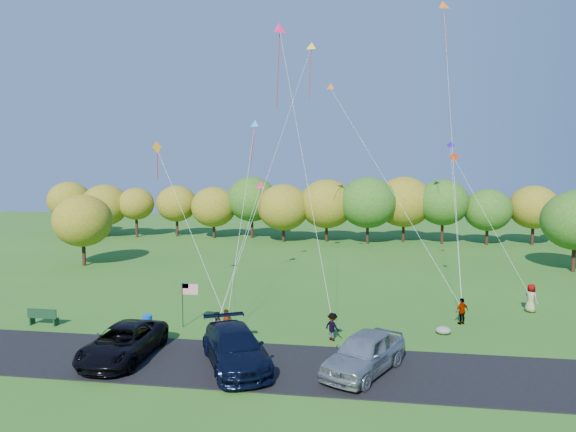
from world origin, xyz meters
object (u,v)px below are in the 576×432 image
object	(u,v)px
park_bench	(43,316)
flyer_c	(333,327)
trash_barrel	(147,322)
minivan_navy	(235,348)
flyer_d	(462,311)
flyer_e	(531,298)
minivan_silver	(364,353)
flyer_b	(217,327)
minivan_dark	(123,342)
flyer_a	(227,324)

from	to	relation	value
park_bench	flyer_c	bearing A→B (deg)	0.50
flyer_c	trash_barrel	distance (m)	11.08
minivan_navy	flyer_d	bearing A→B (deg)	9.39
flyer_c	flyer_e	distance (m)	14.75
minivan_navy	minivan_silver	size ratio (longest dim) A/B	1.14
flyer_e	minivan_silver	bearing A→B (deg)	99.79
flyer_b	trash_barrel	xyz separation A→B (m)	(-4.72, 1.32, -0.37)
minivan_navy	park_bench	world-z (taller)	minivan_navy
flyer_d	trash_barrel	world-z (taller)	flyer_d
minivan_navy	flyer_d	distance (m)	14.90
minivan_dark	flyer_c	world-z (taller)	minivan_dark
flyer_b	park_bench	world-z (taller)	flyer_b
flyer_a	park_bench	world-z (taller)	flyer_a
flyer_e	park_bench	size ratio (longest dim) A/B	0.99
minivan_dark	flyer_d	xyz separation A→B (m)	(17.96, 8.54, -0.07)
minivan_dark	flyer_d	world-z (taller)	minivan_dark
park_bench	trash_barrel	size ratio (longest dim) A/B	2.24
flyer_d	minivan_navy	bearing A→B (deg)	3.59
minivan_navy	flyer_b	xyz separation A→B (m)	(-1.93, 3.55, -0.17)
minivan_silver	park_bench	size ratio (longest dim) A/B	2.88
park_bench	minivan_navy	bearing A→B (deg)	-18.41
flyer_d	trash_barrel	xyz separation A→B (m)	(-18.78, -3.79, -0.39)
flyer_a	flyer_d	bearing A→B (deg)	-26.81
flyer_c	trash_barrel	world-z (taller)	flyer_c
minivan_navy	flyer_e	world-z (taller)	flyer_e
flyer_a	flyer_d	distance (m)	14.42
minivan_dark	minivan_silver	world-z (taller)	minivan_silver
minivan_silver	flyer_c	xyz separation A→B (m)	(-1.76, 4.36, -0.22)
minivan_navy	trash_barrel	world-z (taller)	minivan_navy
flyer_d	park_bench	bearing A→B (deg)	-22.73
flyer_d	trash_barrel	distance (m)	19.16
flyer_e	park_bench	bearing A→B (deg)	66.35
minivan_navy	park_bench	distance (m)	14.01
minivan_dark	flyer_b	size ratio (longest dim) A/B	3.74
minivan_silver	park_bench	distance (m)	19.92
flyer_a	flyer_b	distance (m)	0.55
flyer_b	flyer_c	xyz separation A→B (m)	(6.36, 0.99, -0.02)
minivan_navy	flyer_e	bearing A→B (deg)	8.94
flyer_e	flyer_c	bearing A→B (deg)	83.04
flyer_e	flyer_a	bearing A→B (deg)	76.41
flyer_b	flyer_c	distance (m)	6.43
flyer_d	park_bench	world-z (taller)	flyer_d
flyer_d	flyer_e	size ratio (longest dim) A/B	0.86
flyer_b	flyer_d	size ratio (longest dim) A/B	0.98
flyer_c	minivan_dark	bearing A→B (deg)	60.93
minivan_dark	park_bench	distance (m)	8.65
trash_barrel	flyer_a	bearing A→B (deg)	-11.55
minivan_navy	park_bench	bearing A→B (deg)	134.92
flyer_a	flyer_d	world-z (taller)	flyer_a
minivan_silver	flyer_e	distance (m)	16.13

